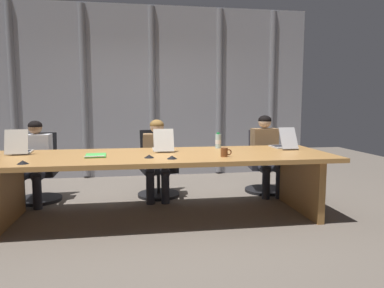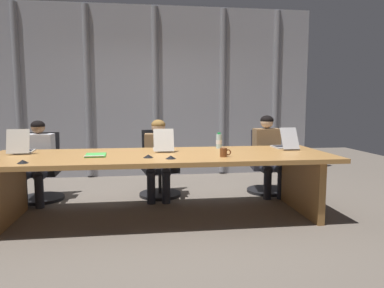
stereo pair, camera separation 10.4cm
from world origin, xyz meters
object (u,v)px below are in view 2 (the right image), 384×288
at_px(office_chair_left_mid, 159,171).
at_px(person_center, 268,150).
at_px(person_left_end, 37,157).
at_px(laptop_center, 284,144).
at_px(office_chair_center, 267,169).
at_px(laptop_left_mid, 163,146).
at_px(person_left_mid, 159,154).
at_px(conference_mic_middle, 23,161).
at_px(laptop_left_end, 21,148).
at_px(water_bottle_primary, 219,141).
at_px(coffee_mug_near, 224,152).
at_px(office_chair_left_end, 42,175).
at_px(conference_mic_left_side, 148,156).
at_px(conference_mic_right_side, 171,157).
at_px(spiral_notepad, 96,155).

height_order(office_chair_left_mid, person_center, person_center).
bearing_deg(person_left_end, person_center, 92.10).
relative_size(laptop_center, office_chair_center, 0.49).
relative_size(laptop_left_mid, person_left_mid, 0.38).
bearing_deg(conference_mic_middle, laptop_left_end, 109.02).
bearing_deg(person_center, office_chair_center, 165.90).
bearing_deg(water_bottle_primary, coffee_mug_near, -97.70).
bearing_deg(office_chair_left_end, office_chair_left_mid, 88.22).
distance_m(office_chair_left_mid, coffee_mug_near, 1.55).
bearing_deg(coffee_mug_near, person_center, 51.56).
bearing_deg(laptop_left_mid, person_center, -69.55).
bearing_deg(conference_mic_left_side, office_chair_left_end, 138.99).
height_order(water_bottle_primary, conference_mic_middle, water_bottle_primary).
height_order(office_chair_left_end, office_chair_center, office_chair_left_end).
relative_size(person_center, conference_mic_middle, 10.53).
xyz_separation_m(water_bottle_primary, conference_mic_right_side, (-0.69, -0.79, -0.08)).
bearing_deg(person_center, conference_mic_left_side, -56.78).
height_order(laptop_left_mid, person_left_mid, person_left_mid).
xyz_separation_m(laptop_center, person_left_end, (-3.23, 0.57, -0.19)).
bearing_deg(laptop_center, laptop_left_end, 88.24).
height_order(office_chair_left_end, office_chair_left_mid, office_chair_left_mid).
height_order(person_center, water_bottle_primary, person_center).
xyz_separation_m(office_chair_left_mid, conference_mic_left_side, (-0.17, -1.28, 0.42)).
xyz_separation_m(laptop_left_end, conference_mic_middle, (0.26, -0.75, -0.04)).
xyz_separation_m(laptop_left_mid, office_chair_left_mid, (-0.02, 0.75, -0.46)).
xyz_separation_m(person_left_mid, person_center, (1.60, 0.00, 0.02)).
height_order(laptop_left_end, conference_mic_left_side, laptop_left_end).
bearing_deg(conference_mic_right_side, laptop_center, 23.18).
bearing_deg(person_left_end, office_chair_center, 94.83).
bearing_deg(water_bottle_primary, conference_mic_right_side, -131.14).
xyz_separation_m(person_center, coffee_mug_near, (-0.93, -1.17, 0.15)).
distance_m(laptop_center, person_left_end, 3.29).
distance_m(person_left_mid, conference_mic_left_side, 1.14).
relative_size(laptop_center, office_chair_left_end, 0.49).
distance_m(laptop_left_end, conference_mic_middle, 0.80).
distance_m(person_center, conference_mic_right_side, 1.96).
distance_m(laptop_left_end, conference_mic_right_side, 1.84).
distance_m(laptop_left_end, office_chair_left_mid, 1.86).
height_order(conference_mic_middle, conference_mic_right_side, same).
xyz_separation_m(laptop_left_end, office_chair_left_end, (0.01, 0.72, -0.47)).
relative_size(person_center, conference_mic_left_side, 10.53).
bearing_deg(person_left_mid, conference_mic_right_side, 6.53).
bearing_deg(laptop_left_end, conference_mic_left_side, -116.59).
distance_m(office_chair_center, person_center, 0.35).
height_order(laptop_center, spiral_notepad, laptop_center).
distance_m(office_chair_left_end, coffee_mug_near, 2.69).
bearing_deg(conference_mic_right_side, office_chair_center, 41.68).
relative_size(laptop_left_mid, person_center, 0.36).
distance_m(person_center, spiral_notepad, 2.51).
distance_m(office_chair_center, water_bottle_primary, 1.17).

